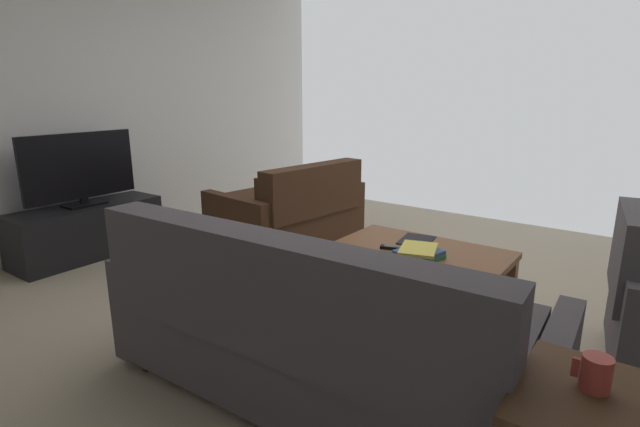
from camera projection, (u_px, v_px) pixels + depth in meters
ground_plane at (362, 308)px, 3.23m from camera, size 5.58×5.61×0.01m
wall_right at (111, 96)px, 4.49m from camera, size 0.12×5.61×2.73m
sofa_main at (312, 328)px, 2.18m from camera, size 2.10×0.94×0.88m
loveseat_near at (291, 211)px, 4.37m from camera, size 0.97×1.37×0.80m
coffee_table at (421, 259)px, 3.06m from camera, size 1.07×0.62×0.44m
tv_stand at (88, 231)px, 4.18m from camera, size 0.46×1.24×0.46m
flat_tv at (80, 168)px, 4.04m from camera, size 0.21×0.96×0.62m
coffee_mug at (596, 373)px, 1.33m from camera, size 0.10×0.08×0.10m
book_stack at (418, 253)px, 2.87m from camera, size 0.30×0.32×0.07m
tv_remote at (393, 248)px, 3.03m from camera, size 0.17×0.09×0.02m
loose_magazine at (416, 240)px, 3.20m from camera, size 0.24×0.30×0.01m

